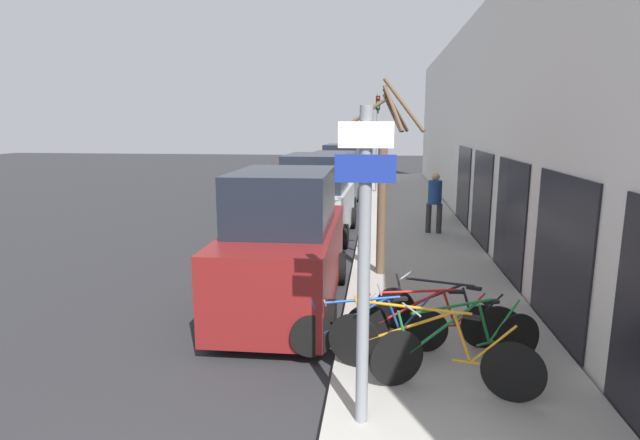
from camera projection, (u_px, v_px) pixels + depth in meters
name	position (u px, v px, depth m)	size (l,w,h in m)	color
ground_plane	(321.00, 244.00, 13.73)	(80.00, 80.00, 0.00)	#28282B
sidewalk_curb	(411.00, 224.00, 16.15)	(3.20, 32.00, 0.15)	#9E9B93
building_facade	(472.00, 126.00, 15.25)	(0.23, 32.00, 6.50)	silver
signpost	(364.00, 262.00, 4.99)	(0.59, 0.15, 3.29)	gray
bicycle_0	(428.00, 351.00, 6.02)	(2.51, 0.90, 0.98)	black
bicycle_1	(459.00, 344.00, 6.23)	(2.22, 1.04, 0.97)	black
bicycle_2	(370.00, 329.00, 6.79)	(2.15, 0.62, 0.83)	black
bicycle_3	(425.00, 322.00, 7.00)	(2.25, 0.44, 0.87)	black
bicycle_4	(445.00, 315.00, 7.25)	(2.03, 0.93, 0.90)	black
parked_car_0	(285.00, 247.00, 8.82)	(2.05, 4.55, 2.49)	maroon
parked_car_1	(317.00, 200.00, 14.46)	(2.15, 4.32, 2.42)	#B2B7BC
parked_car_2	(334.00, 182.00, 19.79)	(2.07, 4.76, 2.19)	#51565B
parked_car_3	(343.00, 169.00, 25.25)	(2.25, 4.80, 2.27)	black
pedestrian_near	(435.00, 198.00, 14.34)	(0.46, 0.39, 1.76)	#333338
street_tree	(384.00, 183.00, 10.23)	(1.71, 1.47, 4.01)	brown
traffic_light	(377.00, 129.00, 22.89)	(0.20, 0.30, 4.50)	gray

